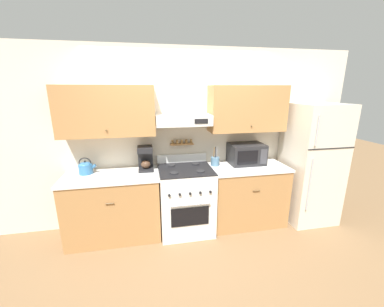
# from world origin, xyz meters

# --- Properties ---
(ground_plane) EXTENTS (16.00, 16.00, 0.00)m
(ground_plane) POSITION_xyz_m (0.00, 0.00, 0.00)
(ground_plane) COLOR brown
(wall_back) EXTENTS (5.20, 0.46, 2.55)m
(wall_back) POSITION_xyz_m (-0.02, 0.61, 1.42)
(wall_back) COLOR beige
(wall_back) RESTS_ON ground_plane
(counter_left) EXTENTS (1.23, 0.65, 0.90)m
(counter_left) POSITION_xyz_m (-0.98, 0.33, 0.45)
(counter_left) COLOR #AD7A47
(counter_left) RESTS_ON ground_plane
(counter_right) EXTENTS (1.12, 0.65, 0.90)m
(counter_right) POSITION_xyz_m (0.93, 0.33, 0.45)
(counter_right) COLOR #AD7A47
(counter_right) RESTS_ON ground_plane
(stove_range) EXTENTS (0.73, 0.70, 1.05)m
(stove_range) POSITION_xyz_m (0.00, 0.30, 0.47)
(stove_range) COLOR white
(stove_range) RESTS_ON ground_plane
(refrigerator) EXTENTS (0.71, 0.73, 1.79)m
(refrigerator) POSITION_xyz_m (1.92, 0.27, 0.89)
(refrigerator) COLOR beige
(refrigerator) RESTS_ON ground_plane
(tea_kettle) EXTENTS (0.23, 0.18, 0.22)m
(tea_kettle) POSITION_xyz_m (-1.31, 0.44, 0.98)
(tea_kettle) COLOR teal
(tea_kettle) RESTS_ON counter_left
(coffee_maker) EXTENTS (0.20, 0.26, 0.33)m
(coffee_maker) POSITION_xyz_m (-0.53, 0.47, 1.07)
(coffee_maker) COLOR black
(coffee_maker) RESTS_ON counter_left
(microwave) EXTENTS (0.51, 0.41, 0.30)m
(microwave) POSITION_xyz_m (0.95, 0.46, 1.05)
(microwave) COLOR #232326
(microwave) RESTS_ON counter_right
(utensil_crock) EXTENTS (0.13, 0.13, 0.28)m
(utensil_crock) POSITION_xyz_m (0.46, 0.44, 0.97)
(utensil_crock) COLOR slate
(utensil_crock) RESTS_ON counter_right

